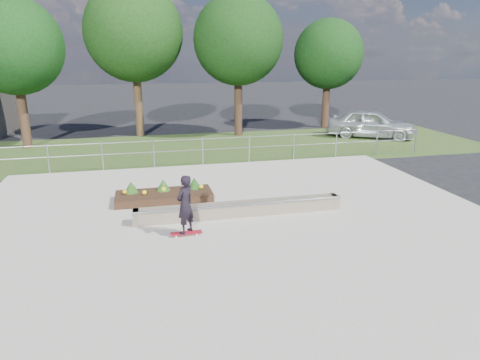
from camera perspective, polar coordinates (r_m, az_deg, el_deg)
The scene contains 12 objects.
ground at distance 11.03m, azimuth 0.76°, elevation -7.72°, with size 120.00×120.00×0.00m, color black.
grass_verge at distance 21.39m, azimuth -6.30°, elevation 4.21°, with size 30.00×8.00×0.02m, color #2E451B.
concrete_slab at distance 11.02m, azimuth 0.76°, elevation -7.58°, with size 15.00×15.00×0.06m, color #A6A293.
fence at distance 17.83m, azimuth -5.00°, elevation 4.28°, with size 20.06×0.06×1.20m.
tree_far_left at distance 23.44m, azimuth -27.94°, elevation 15.48°, with size 4.55×4.55×7.15m.
tree_mid_left at distance 24.79m, azimuth -13.99°, elevation 18.54°, with size 5.25×5.25×8.25m.
tree_mid_right at distance 24.38m, azimuth -0.24°, elevation 18.16°, with size 4.90×4.90×7.70m.
tree_far_right at distance 27.72m, azimuth 11.71°, elevation 16.08°, with size 4.20×4.20×6.60m.
grind_ledge at distance 12.24m, azimuth 0.03°, elevation -3.88°, with size 6.00×0.44×0.43m.
planter_bed at distance 13.78m, azimuth -10.10°, elevation -1.86°, with size 3.00×1.20×0.61m.
skateboarder at distance 10.80m, azimuth -7.33°, elevation -3.30°, with size 0.80×0.64×1.60m.
parked_car at distance 25.06m, azimuth 17.07°, elevation 7.23°, with size 1.89×4.69×1.60m, color #B3B8BD.
Camera 1 is at (-2.41, -9.76, 4.53)m, focal length 32.00 mm.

